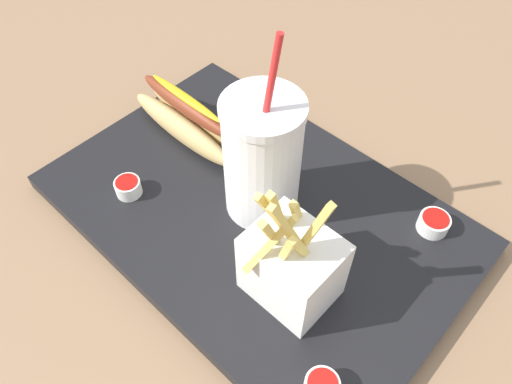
# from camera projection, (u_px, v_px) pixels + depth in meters

# --- Properties ---
(ground_plane) EXTENTS (2.40, 2.40, 0.02)m
(ground_plane) POSITION_uv_depth(u_px,v_px,m) (256.00, 222.00, 0.61)
(ground_plane) COLOR #8C6B4C
(food_tray) EXTENTS (0.49, 0.32, 0.02)m
(food_tray) POSITION_uv_depth(u_px,v_px,m) (256.00, 213.00, 0.59)
(food_tray) COLOR black
(food_tray) RESTS_ON ground_plane
(soda_cup) EXTENTS (0.09, 0.09, 0.24)m
(soda_cup) POSITION_uv_depth(u_px,v_px,m) (265.00, 161.00, 0.53)
(soda_cup) COLOR white
(soda_cup) RESTS_ON food_tray
(fries_basket) EXTENTS (0.09, 0.08, 0.16)m
(fries_basket) POSITION_uv_depth(u_px,v_px,m) (292.00, 266.00, 0.48)
(fries_basket) COLOR white
(fries_basket) RESTS_ON food_tray
(hot_dog_1) EXTENTS (0.19, 0.06, 0.07)m
(hot_dog_1) POSITION_uv_depth(u_px,v_px,m) (189.00, 119.00, 0.64)
(hot_dog_1) COLOR tan
(hot_dog_1) RESTS_ON food_tray
(ketchup_cup_2) EXTENTS (0.03, 0.03, 0.02)m
(ketchup_cup_2) POSITION_uv_depth(u_px,v_px,m) (128.00, 187.00, 0.59)
(ketchup_cup_2) COLOR white
(ketchup_cup_2) RESTS_ON food_tray
(ketchup_cup_3) EXTENTS (0.04, 0.04, 0.02)m
(ketchup_cup_3) POSITION_uv_depth(u_px,v_px,m) (434.00, 223.00, 0.56)
(ketchup_cup_3) COLOR white
(ketchup_cup_3) RESTS_ON food_tray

